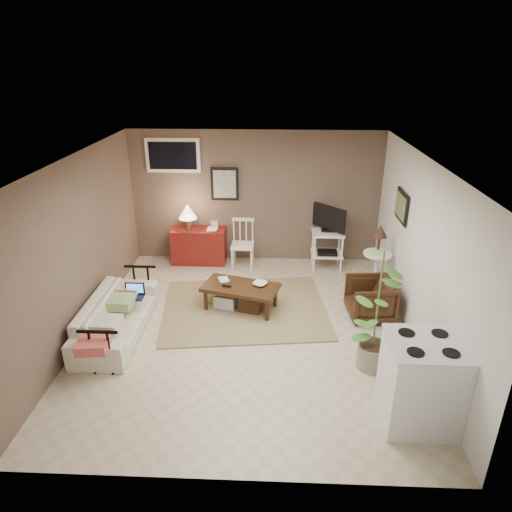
{
  "coord_description": "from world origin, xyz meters",
  "views": [
    {
      "loc": [
        0.36,
        -5.47,
        3.55
      ],
      "look_at": [
        0.1,
        0.35,
        0.99
      ],
      "focal_mm": 32.0,
      "sensor_mm": 36.0,
      "label": 1
    }
  ],
  "objects_px": {
    "armchair": "(370,297)",
    "red_console": "(198,242)",
    "coffee_table": "(240,295)",
    "sofa": "(116,310)",
    "side_table": "(378,252)",
    "tv_stand": "(328,236)",
    "potted_plant": "(378,307)",
    "spindle_chair": "(243,245)",
    "stove": "(421,382)"
  },
  "relations": [
    {
      "from": "tv_stand",
      "to": "side_table",
      "type": "xyz_separation_m",
      "value": [
        0.68,
        -0.94,
        0.11
      ]
    },
    {
      "from": "coffee_table",
      "to": "armchair",
      "type": "height_order",
      "value": "armchair"
    },
    {
      "from": "potted_plant",
      "to": "armchair",
      "type": "bearing_deg",
      "value": 81.05
    },
    {
      "from": "coffee_table",
      "to": "armchair",
      "type": "xyz_separation_m",
      "value": [
        1.92,
        -0.13,
        0.09
      ]
    },
    {
      "from": "sofa",
      "to": "red_console",
      "type": "relative_size",
      "value": 1.62
    },
    {
      "from": "red_console",
      "to": "stove",
      "type": "height_order",
      "value": "red_console"
    },
    {
      "from": "armchair",
      "to": "red_console",
      "type": "bearing_deg",
      "value": -128.04
    },
    {
      "from": "red_console",
      "to": "spindle_chair",
      "type": "distance_m",
      "value": 0.85
    },
    {
      "from": "potted_plant",
      "to": "stove",
      "type": "distance_m",
      "value": 1.01
    },
    {
      "from": "sofa",
      "to": "potted_plant",
      "type": "bearing_deg",
      "value": -100.27
    },
    {
      "from": "armchair",
      "to": "side_table",
      "type": "bearing_deg",
      "value": 158.75
    },
    {
      "from": "side_table",
      "to": "armchair",
      "type": "distance_m",
      "value": 0.87
    },
    {
      "from": "spindle_chair",
      "to": "side_table",
      "type": "relative_size",
      "value": 0.74
    },
    {
      "from": "sofa",
      "to": "tv_stand",
      "type": "distance_m",
      "value": 3.85
    },
    {
      "from": "coffee_table",
      "to": "stove",
      "type": "bearing_deg",
      "value": -47.68
    },
    {
      "from": "coffee_table",
      "to": "side_table",
      "type": "xyz_separation_m",
      "value": [
        2.13,
        0.6,
        0.5
      ]
    },
    {
      "from": "red_console",
      "to": "stove",
      "type": "bearing_deg",
      "value": -53.25
    },
    {
      "from": "sofa",
      "to": "red_console",
      "type": "xyz_separation_m",
      "value": [
        0.75,
        2.43,
        0.03
      ]
    },
    {
      "from": "red_console",
      "to": "tv_stand",
      "type": "bearing_deg",
      "value": -4.0
    },
    {
      "from": "tv_stand",
      "to": "potted_plant",
      "type": "bearing_deg",
      "value": -84.46
    },
    {
      "from": "stove",
      "to": "side_table",
      "type": "bearing_deg",
      "value": 87.93
    },
    {
      "from": "red_console",
      "to": "stove",
      "type": "distance_m",
      "value": 4.91
    },
    {
      "from": "red_console",
      "to": "potted_plant",
      "type": "bearing_deg",
      "value": -49.08
    },
    {
      "from": "side_table",
      "to": "sofa",
      "type": "bearing_deg",
      "value": -160.7
    },
    {
      "from": "side_table",
      "to": "potted_plant",
      "type": "xyz_separation_m",
      "value": [
        -0.4,
        -1.94,
        0.11
      ]
    },
    {
      "from": "sofa",
      "to": "spindle_chair",
      "type": "bearing_deg",
      "value": -34.89
    },
    {
      "from": "sofa",
      "to": "tv_stand",
      "type": "bearing_deg",
      "value": -53.9
    },
    {
      "from": "coffee_table",
      "to": "side_table",
      "type": "distance_m",
      "value": 2.27
    },
    {
      "from": "potted_plant",
      "to": "coffee_table",
      "type": "bearing_deg",
      "value": 142.26
    },
    {
      "from": "armchair",
      "to": "potted_plant",
      "type": "relative_size",
      "value": 0.41
    },
    {
      "from": "spindle_chair",
      "to": "armchair",
      "type": "xyz_separation_m",
      "value": [
        1.99,
        -1.68,
        -0.09
      ]
    },
    {
      "from": "sofa",
      "to": "stove",
      "type": "xyz_separation_m",
      "value": [
        3.68,
        -1.5,
        0.13
      ]
    },
    {
      "from": "sofa",
      "to": "spindle_chair",
      "type": "height_order",
      "value": "spindle_chair"
    },
    {
      "from": "sofa",
      "to": "armchair",
      "type": "bearing_deg",
      "value": -80.59
    },
    {
      "from": "side_table",
      "to": "armchair",
      "type": "relative_size",
      "value": 1.83
    },
    {
      "from": "red_console",
      "to": "tv_stand",
      "type": "height_order",
      "value": "tv_stand"
    },
    {
      "from": "sofa",
      "to": "potted_plant",
      "type": "height_order",
      "value": "potted_plant"
    },
    {
      "from": "tv_stand",
      "to": "spindle_chair",
      "type": "bearing_deg",
      "value": 179.75
    },
    {
      "from": "sofa",
      "to": "side_table",
      "type": "xyz_separation_m",
      "value": [
        3.78,
        1.33,
        0.37
      ]
    },
    {
      "from": "coffee_table",
      "to": "sofa",
      "type": "distance_m",
      "value": 1.81
    },
    {
      "from": "coffee_table",
      "to": "stove",
      "type": "height_order",
      "value": "stove"
    },
    {
      "from": "armchair",
      "to": "stove",
      "type": "relative_size",
      "value": 0.66
    },
    {
      "from": "sofa",
      "to": "tv_stand",
      "type": "xyz_separation_m",
      "value": [
        3.1,
        2.26,
        0.26
      ]
    },
    {
      "from": "red_console",
      "to": "armchair",
      "type": "relative_size",
      "value": 1.75
    },
    {
      "from": "spindle_chair",
      "to": "armchair",
      "type": "bearing_deg",
      "value": -40.14
    },
    {
      "from": "red_console",
      "to": "tv_stand",
      "type": "xyz_separation_m",
      "value": [
        2.36,
        -0.16,
        0.23
      ]
    },
    {
      "from": "coffee_table",
      "to": "tv_stand",
      "type": "xyz_separation_m",
      "value": [
        1.45,
        1.54,
        0.39
      ]
    },
    {
      "from": "tv_stand",
      "to": "side_table",
      "type": "relative_size",
      "value": 0.99
    },
    {
      "from": "tv_stand",
      "to": "armchair",
      "type": "relative_size",
      "value": 1.81
    },
    {
      "from": "spindle_chair",
      "to": "tv_stand",
      "type": "relative_size",
      "value": 0.75
    }
  ]
}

